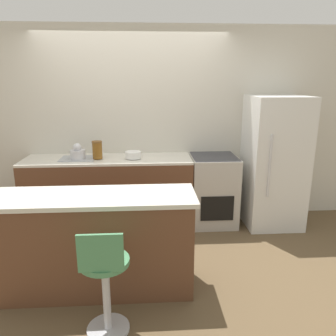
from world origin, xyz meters
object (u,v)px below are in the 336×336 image
(refrigerator, at_px, (274,162))
(mixing_bowl, at_px, (133,155))
(oven_range, at_px, (213,190))
(kettle, at_px, (78,153))
(stool_chair, at_px, (105,282))

(refrigerator, relative_size, mixing_bowl, 8.38)
(oven_range, bearing_deg, kettle, -178.76)
(stool_chair, distance_m, mixing_bowl, 2.01)
(oven_range, xyz_separation_m, kettle, (-1.75, -0.04, 0.55))
(stool_chair, height_order, mixing_bowl, mixing_bowl)
(stool_chair, xyz_separation_m, kettle, (-0.55, 1.94, 0.56))
(kettle, bearing_deg, refrigerator, -0.28)
(refrigerator, relative_size, stool_chair, 1.88)
(refrigerator, bearing_deg, stool_chair, -136.01)
(kettle, xyz_separation_m, mixing_bowl, (0.70, -0.00, -0.03))
(refrigerator, xyz_separation_m, mixing_bowl, (-1.85, 0.01, 0.12))
(stool_chair, bearing_deg, kettle, 105.80)
(stool_chair, relative_size, kettle, 4.54)
(refrigerator, relative_size, kettle, 8.54)
(stool_chair, bearing_deg, refrigerator, 43.99)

